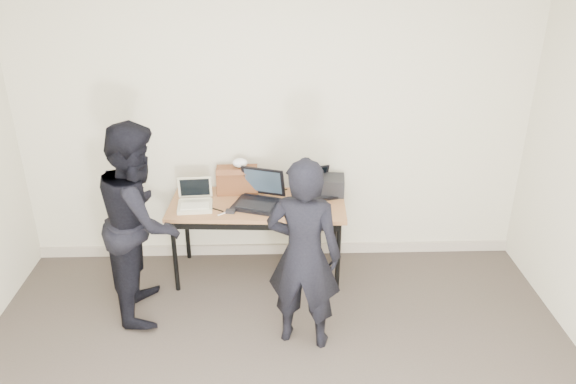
{
  "coord_description": "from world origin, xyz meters",
  "views": [
    {
      "loc": [
        -0.02,
        -2.44,
        2.84
      ],
      "look_at": [
        0.1,
        1.6,
        0.95
      ],
      "focal_mm": 35.0,
      "sensor_mm": 36.0,
      "label": 1
    }
  ],
  "objects_px": {
    "desk": "(258,210)",
    "laptop_beige": "(195,201)",
    "equipment_box": "(329,185)",
    "laptop_center": "(259,196)",
    "laptop_right": "(315,188)",
    "leather_satchel": "(237,179)",
    "person_typist": "(304,255)",
    "person_observer": "(141,220)"
  },
  "relations": [
    {
      "from": "laptop_right",
      "to": "person_typist",
      "type": "height_order",
      "value": "person_typist"
    },
    {
      "from": "equipment_box",
      "to": "person_observer",
      "type": "height_order",
      "value": "person_observer"
    },
    {
      "from": "laptop_center",
      "to": "equipment_box",
      "type": "xyz_separation_m",
      "value": [
        0.62,
        0.19,
        0.01
      ]
    },
    {
      "from": "laptop_right",
      "to": "leather_satchel",
      "type": "xyz_separation_m",
      "value": [
        -0.68,
        0.05,
        0.07
      ]
    },
    {
      "from": "desk",
      "to": "laptop_beige",
      "type": "height_order",
      "value": "laptop_beige"
    },
    {
      "from": "equipment_box",
      "to": "person_observer",
      "type": "xyz_separation_m",
      "value": [
        -1.53,
        -0.63,
        0.0
      ]
    },
    {
      "from": "person_typist",
      "to": "person_observer",
      "type": "distance_m",
      "value": 1.33
    },
    {
      "from": "laptop_center",
      "to": "laptop_right",
      "type": "bearing_deg",
      "value": 39.11
    },
    {
      "from": "laptop_center",
      "to": "person_typist",
      "type": "bearing_deg",
      "value": -50.45
    },
    {
      "from": "laptop_beige",
      "to": "laptop_center",
      "type": "distance_m",
      "value": 0.54
    },
    {
      "from": "leather_satchel",
      "to": "person_typist",
      "type": "xyz_separation_m",
      "value": [
        0.53,
        -1.12,
        -0.1
      ]
    },
    {
      "from": "laptop_beige",
      "to": "leather_satchel",
      "type": "relative_size",
      "value": 0.84
    },
    {
      "from": "laptop_beige",
      "to": "laptop_right",
      "type": "height_order",
      "value": "same"
    },
    {
      "from": "laptop_beige",
      "to": "laptop_center",
      "type": "bearing_deg",
      "value": 0.38
    },
    {
      "from": "laptop_right",
      "to": "person_typist",
      "type": "relative_size",
      "value": 0.26
    },
    {
      "from": "laptop_right",
      "to": "laptop_center",
      "type": "bearing_deg",
      "value": -176.2
    },
    {
      "from": "desk",
      "to": "person_observer",
      "type": "distance_m",
      "value": 1.01
    },
    {
      "from": "desk",
      "to": "equipment_box",
      "type": "xyz_separation_m",
      "value": [
        0.63,
        0.19,
        0.14
      ]
    },
    {
      "from": "person_observer",
      "to": "laptop_center",
      "type": "bearing_deg",
      "value": -70.04
    },
    {
      "from": "desk",
      "to": "person_typist",
      "type": "distance_m",
      "value": 0.96
    },
    {
      "from": "laptop_beige",
      "to": "person_typist",
      "type": "distance_m",
      "value": 1.22
    },
    {
      "from": "person_observer",
      "to": "laptop_right",
      "type": "bearing_deg",
      "value": -71.98
    },
    {
      "from": "laptop_center",
      "to": "laptop_right",
      "type": "relative_size",
      "value": 1.23
    },
    {
      "from": "equipment_box",
      "to": "person_typist",
      "type": "xyz_separation_m",
      "value": [
        -0.28,
        -1.09,
        -0.05
      ]
    },
    {
      "from": "desk",
      "to": "person_typist",
      "type": "height_order",
      "value": "person_typist"
    },
    {
      "from": "person_typist",
      "to": "laptop_center",
      "type": "bearing_deg",
      "value": -55.03
    },
    {
      "from": "desk",
      "to": "laptop_right",
      "type": "height_order",
      "value": "laptop_right"
    },
    {
      "from": "laptop_beige",
      "to": "person_typist",
      "type": "xyz_separation_m",
      "value": [
        0.87,
        -0.85,
        -0.02
      ]
    },
    {
      "from": "person_observer",
      "to": "desk",
      "type": "bearing_deg",
      "value": -69.87
    },
    {
      "from": "leather_satchel",
      "to": "equipment_box",
      "type": "height_order",
      "value": "leather_satchel"
    },
    {
      "from": "desk",
      "to": "leather_satchel",
      "type": "height_order",
      "value": "leather_satchel"
    },
    {
      "from": "laptop_center",
      "to": "leather_satchel",
      "type": "height_order",
      "value": "laptop_center"
    },
    {
      "from": "laptop_beige",
      "to": "leather_satchel",
      "type": "height_order",
      "value": "leather_satchel"
    },
    {
      "from": "laptop_center",
      "to": "person_typist",
      "type": "relative_size",
      "value": 0.32
    },
    {
      "from": "desk",
      "to": "laptop_center",
      "type": "distance_m",
      "value": 0.13
    },
    {
      "from": "laptop_beige",
      "to": "equipment_box",
      "type": "bearing_deg",
      "value": 7.07
    },
    {
      "from": "laptop_right",
      "to": "equipment_box",
      "type": "xyz_separation_m",
      "value": [
        0.13,
        0.01,
        0.02
      ]
    },
    {
      "from": "laptop_center",
      "to": "desk",
      "type": "bearing_deg",
      "value": -145.77
    },
    {
      "from": "desk",
      "to": "laptop_beige",
      "type": "relative_size",
      "value": 5.0
    },
    {
      "from": "laptop_center",
      "to": "equipment_box",
      "type": "bearing_deg",
      "value": 36.14
    },
    {
      "from": "desk",
      "to": "leather_satchel",
      "type": "relative_size",
      "value": 4.21
    },
    {
      "from": "desk",
      "to": "person_observer",
      "type": "relative_size",
      "value": 0.96
    }
  ]
}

